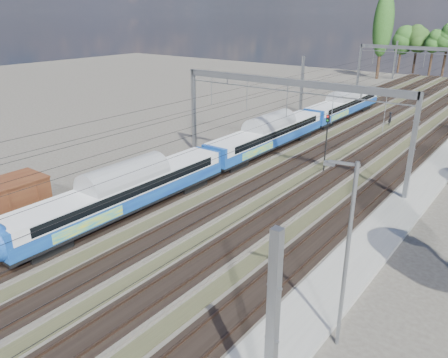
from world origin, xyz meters
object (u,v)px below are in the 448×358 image
Objects in this scene: emu_train at (267,132)px; lamp_post at (345,252)px; signal_near at (327,137)px; worker at (390,119)px.

lamp_post is (18.41, -23.21, 2.49)m from emu_train.
signal_near reaches higher than emu_train.
signal_near is (7.78, -1.99, 1.16)m from emu_train.
signal_near is 23.77m from lamp_post.
worker is at bearing 91.51° from lamp_post.
emu_train reaches higher than worker.
lamp_post is (11.66, -44.18, 4.03)m from worker.
worker is at bearing 71.30° from signal_near.
emu_train is 8.11m from signal_near.
worker is (6.76, 20.97, -1.54)m from emu_train.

